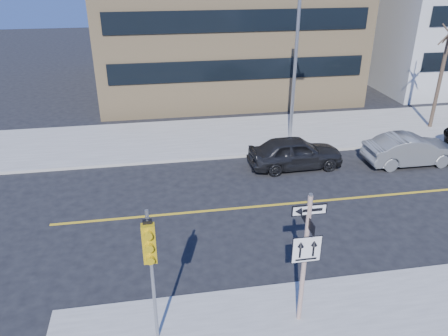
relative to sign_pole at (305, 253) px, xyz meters
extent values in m
plane|color=black|center=(0.00, 2.51, -2.44)|extent=(120.00, 120.00, 0.00)
cylinder|color=silver|center=(0.00, 0.01, -0.29)|extent=(0.13, 0.13, 4.00)
cylinder|color=gray|center=(0.00, 0.01, 1.74)|extent=(0.10, 0.10, 0.06)
cube|color=black|center=(0.00, 0.01, 1.31)|extent=(0.92, 0.03, 0.30)
cube|color=black|center=(0.00, 0.01, 0.96)|extent=(0.03, 0.92, 0.30)
cube|color=white|center=(0.00, -0.07, 0.16)|extent=(0.80, 0.03, 0.80)
cylinder|color=gray|center=(-4.00, 0.01, -0.29)|extent=(0.09, 0.09, 4.00)
cube|color=gold|center=(-4.00, -0.19, 0.91)|extent=(0.32, 0.22, 1.05)
sphere|color=#8C0705|center=(-4.00, -0.31, 1.26)|extent=(0.17, 0.17, 0.17)
sphere|color=black|center=(-4.00, -0.31, 0.91)|extent=(0.17, 0.17, 0.17)
sphere|color=black|center=(-4.00, -0.31, 0.56)|extent=(0.17, 0.17, 0.17)
imported|color=black|center=(3.11, 9.98, -1.64)|extent=(2.00, 4.70, 1.58)
imported|color=slate|center=(8.96, 9.37, -1.67)|extent=(1.63, 4.65, 1.53)
cylinder|color=gray|center=(4.00, 13.51, 1.71)|extent=(0.18, 0.18, 8.00)
cylinder|color=#3A2E22|center=(13.00, 13.81, 0.61)|extent=(0.22, 0.22, 5.80)
camera|label=1|loc=(-3.69, -8.87, 6.99)|focal=35.00mm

